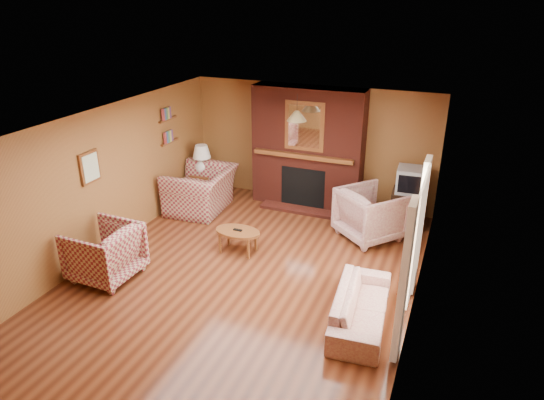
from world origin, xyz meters
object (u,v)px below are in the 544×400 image
at_px(coffee_table, 238,233).
at_px(tv_stand, 407,208).
at_px(plaid_loveseat, 201,190).
at_px(floral_armchair, 371,214).
at_px(fireplace, 308,149).
at_px(floral_sofa, 361,307).
at_px(plaid_armchair, 105,252).
at_px(table_lamp, 202,158).
at_px(side_table, 204,186).
at_px(crt_tv, 411,180).

bearing_deg(coffee_table, tv_stand, 40.79).
bearing_deg(plaid_loveseat, floral_armchair, 87.52).
bearing_deg(floral_armchair, fireplace, 7.40).
bearing_deg(floral_sofa, coffee_table, 59.57).
relative_size(plaid_armchair, floral_sofa, 0.57).
distance_m(fireplace, table_lamp, 2.19).
bearing_deg(coffee_table, fireplace, 79.51).
relative_size(side_table, crt_tv, 1.04).
bearing_deg(floral_armchair, plaid_armchair, 79.46).
relative_size(floral_armchair, side_table, 1.82).
xyz_separation_m(floral_sofa, table_lamp, (-4.00, 2.90, 0.65)).
relative_size(plaid_armchair, crt_tv, 1.78).
xyz_separation_m(plaid_loveseat, floral_sofa, (3.75, -2.37, -0.18)).
xyz_separation_m(side_table, table_lamp, (0.00, 0.00, 0.62)).
relative_size(plaid_loveseat, floral_sofa, 0.79).
height_order(tv_stand, crt_tv, crt_tv).
xyz_separation_m(fireplace, floral_armchair, (1.51, -0.97, -0.73)).
height_order(fireplace, side_table, fireplace).
height_order(floral_armchair, tv_stand, floral_armchair).
xyz_separation_m(coffee_table, crt_tv, (2.48, 2.14, 0.55)).
relative_size(side_table, table_lamp, 0.88).
distance_m(plaid_loveseat, coffee_table, 1.90).
height_order(plaid_loveseat, tv_stand, plaid_loveseat).
height_order(plaid_armchair, crt_tv, crt_tv).
relative_size(floral_sofa, tv_stand, 2.51).
distance_m(plaid_loveseat, plaid_armchair, 2.74).
height_order(floral_sofa, side_table, side_table).
distance_m(plaid_armchair, table_lamp, 3.30).
xyz_separation_m(floral_sofa, tv_stand, (0.15, 3.25, 0.09)).
bearing_deg(crt_tv, table_lamp, -175.26).
bearing_deg(fireplace, side_table, -165.71).
bearing_deg(fireplace, floral_sofa, -61.05).
height_order(plaid_loveseat, side_table, plaid_loveseat).
height_order(table_lamp, tv_stand, table_lamp).
height_order(fireplace, tv_stand, fireplace).
xyz_separation_m(fireplace, floral_sofa, (1.90, -3.43, -0.94)).
distance_m(coffee_table, side_table, 2.45).
relative_size(plaid_loveseat, side_table, 2.39).
relative_size(coffee_table, tv_stand, 1.18).
distance_m(floral_armchair, table_lamp, 3.66).
relative_size(fireplace, side_table, 4.37).
xyz_separation_m(table_lamp, tv_stand, (4.15, 0.35, -0.57)).
bearing_deg(tv_stand, side_table, -178.86).
xyz_separation_m(fireplace, tv_stand, (2.05, -0.18, -0.85)).
bearing_deg(coffee_table, plaid_armchair, -135.94).
xyz_separation_m(floral_sofa, crt_tv, (0.15, 3.24, 0.65)).
bearing_deg(crt_tv, side_table, -175.26).
bearing_deg(table_lamp, coffee_table, -47.01).
bearing_deg(plaid_loveseat, fireplace, 115.90).
bearing_deg(plaid_armchair, crt_tv, 133.79).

